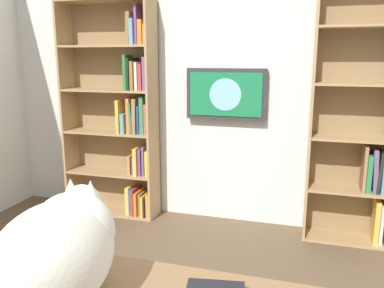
{
  "coord_description": "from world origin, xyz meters",
  "views": [
    {
      "loc": [
        -0.72,
        1.33,
        1.52
      ],
      "look_at": [
        0.0,
        -1.1,
        0.97
      ],
      "focal_mm": 37.05,
      "sensor_mm": 36.0,
      "label": 1
    }
  ],
  "objects_px": {
    "bookshelf_right": "(121,115)",
    "cat": "(60,249)",
    "bookshelf_left": "(371,121)",
    "wall_mounted_tv": "(226,94)"
  },
  "relations": [
    {
      "from": "bookshelf_right",
      "to": "wall_mounted_tv",
      "type": "relative_size",
      "value": 2.83
    },
    {
      "from": "wall_mounted_tv",
      "to": "cat",
      "type": "xyz_separation_m",
      "value": [
        -0.03,
        2.54,
        -0.25
      ]
    },
    {
      "from": "bookshelf_left",
      "to": "bookshelf_right",
      "type": "bearing_deg",
      "value": -0.01
    },
    {
      "from": "bookshelf_left",
      "to": "wall_mounted_tv",
      "type": "xyz_separation_m",
      "value": [
        1.2,
        -0.08,
        0.18
      ]
    },
    {
      "from": "bookshelf_left",
      "to": "wall_mounted_tv",
      "type": "relative_size",
      "value": 3.06
    },
    {
      "from": "wall_mounted_tv",
      "to": "cat",
      "type": "distance_m",
      "value": 2.55
    },
    {
      "from": "bookshelf_right",
      "to": "cat",
      "type": "bearing_deg",
      "value": 112.52
    },
    {
      "from": "wall_mounted_tv",
      "to": "bookshelf_right",
      "type": "bearing_deg",
      "value": 4.79
    },
    {
      "from": "bookshelf_left",
      "to": "cat",
      "type": "xyz_separation_m",
      "value": [
        1.18,
        2.46,
        -0.07
      ]
    },
    {
      "from": "bookshelf_right",
      "to": "cat",
      "type": "relative_size",
      "value": 3.45
    }
  ]
}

